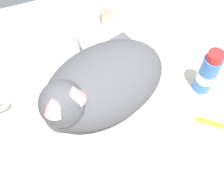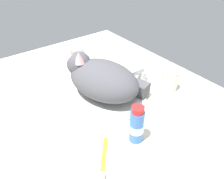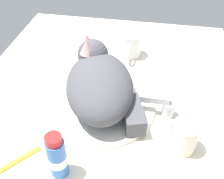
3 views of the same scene
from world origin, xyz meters
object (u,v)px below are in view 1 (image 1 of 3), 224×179
(faucet, at_px, (81,40))
(rinse_cup, at_px, (114,13))
(cat, at_px, (100,84))
(toothpaste_bottle, at_px, (208,73))

(faucet, height_order, rinse_cup, rinse_cup)
(faucet, bearing_deg, rinse_cup, 24.36)
(faucet, bearing_deg, cat, -93.54)
(rinse_cup, bearing_deg, cat, -117.50)
(toothpaste_bottle, bearing_deg, cat, 169.28)
(rinse_cup, xyz_separation_m, toothpaste_bottle, (0.12, -0.28, 0.02))
(faucet, xyz_separation_m, rinse_cup, (0.11, 0.05, 0.01))
(faucet, height_order, cat, cat)
(faucet, distance_m, cat, 0.19)
(faucet, distance_m, toothpaste_bottle, 0.33)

